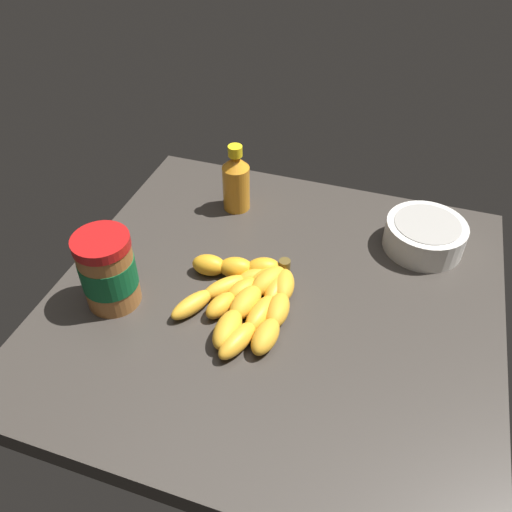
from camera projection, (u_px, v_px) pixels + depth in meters
ground_plane at (275, 304)px, 87.56cm from camera, size 70.37×72.68×3.89cm
banana_bunch at (249, 296)px, 83.95cm from camera, size 23.17×19.28×3.75cm
peanut_butter_jar at (108, 271)px, 81.38cm from camera, size 8.88×8.88×13.14cm
honey_bottle at (236, 181)px, 100.76cm from camera, size 5.33×5.33×13.82cm
small_bowl at (425, 235)px, 93.71cm from camera, size 14.32×14.32×5.50cm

